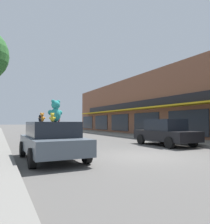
% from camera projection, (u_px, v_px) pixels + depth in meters
% --- Properties ---
extents(ground_plane, '(260.00, 260.00, 0.00)m').
position_uv_depth(ground_plane, '(141.00, 156.00, 9.25)').
color(ground_plane, '#514F4C').
extents(storefront_row, '(13.33, 37.44, 6.53)m').
position_uv_depth(storefront_row, '(189.00, 106.00, 24.74)').
color(storefront_row, brown).
rests_on(storefront_row, ground_plane).
extents(plush_art_car, '(2.08, 4.17, 1.46)m').
position_uv_depth(plush_art_car, '(52.00, 140.00, 8.35)').
color(plush_art_car, '#4C5660').
rests_on(plush_art_car, ground_plane).
extents(teddy_bear_giant, '(0.65, 0.47, 0.86)m').
position_uv_depth(teddy_bear_giant, '(56.00, 111.00, 8.51)').
color(teddy_bear_giant, teal).
rests_on(teddy_bear_giant, plush_art_car).
extents(teddy_bear_yellow, '(0.25, 0.16, 0.33)m').
position_uv_depth(teddy_bear_yellow, '(52.00, 117.00, 7.93)').
color(teddy_bear_yellow, yellow).
rests_on(teddy_bear_yellow, plush_art_car).
extents(teddy_bear_red, '(0.19, 0.22, 0.30)m').
position_uv_depth(teddy_bear_red, '(58.00, 118.00, 9.46)').
color(teddy_bear_red, red).
rests_on(teddy_bear_red, plush_art_car).
extents(teddy_bear_orange, '(0.28, 0.17, 0.38)m').
position_uv_depth(teddy_bear_orange, '(42.00, 117.00, 9.04)').
color(teddy_bear_orange, orange).
rests_on(teddy_bear_orange, plush_art_car).
extents(teddy_bear_white, '(0.28, 0.19, 0.37)m').
position_uv_depth(teddy_bear_white, '(54.00, 117.00, 8.81)').
color(teddy_bear_white, white).
rests_on(teddy_bear_white, plush_art_car).
extents(teddy_bear_black, '(0.16, 0.19, 0.26)m').
position_uv_depth(teddy_bear_black, '(40.00, 118.00, 7.94)').
color(teddy_bear_black, black).
rests_on(teddy_bear_black, plush_art_car).
extents(parked_car_far_center, '(1.99, 4.27, 1.63)m').
position_uv_depth(parked_car_far_center, '(165.00, 132.00, 13.52)').
color(parked_car_far_center, black).
rests_on(parked_car_far_center, ground_plane).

